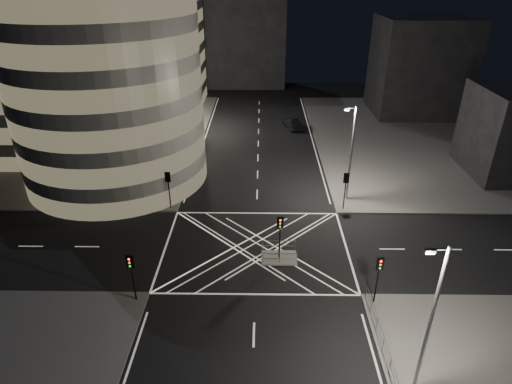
{
  "coord_description": "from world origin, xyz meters",
  "views": [
    {
      "loc": [
        0.42,
        -30.96,
        22.09
      ],
      "look_at": [
        -0.05,
        4.91,
        3.0
      ],
      "focal_mm": 30.0,
      "sensor_mm": 36.0,
      "label": 1
    }
  ],
  "objects_px": {
    "traffic_signal_fl": "(168,183)",
    "traffic_signal_nr": "(379,271)",
    "street_lamp_right_near": "(430,318)",
    "street_lamp_right_far": "(351,151)",
    "traffic_signal_fr": "(346,184)",
    "street_lamp_left_near": "(169,140)",
    "street_lamp_left_far": "(193,95)",
    "sedan": "(292,124)",
    "central_island": "(279,258)",
    "traffic_signal_nl": "(131,269)",
    "traffic_signal_island": "(280,230)"
  },
  "relations": [
    {
      "from": "traffic_signal_fl",
      "to": "traffic_signal_fr",
      "type": "distance_m",
      "value": 17.6
    },
    {
      "from": "traffic_signal_fl",
      "to": "sedan",
      "type": "height_order",
      "value": "traffic_signal_fl"
    },
    {
      "from": "traffic_signal_fl",
      "to": "street_lamp_right_far",
      "type": "xyz_separation_m",
      "value": [
        18.24,
        2.2,
        2.63
      ]
    },
    {
      "from": "central_island",
      "to": "traffic_signal_island",
      "type": "bearing_deg",
      "value": 0.0
    },
    {
      "from": "traffic_signal_fl",
      "to": "street_lamp_right_far",
      "type": "height_order",
      "value": "street_lamp_right_far"
    },
    {
      "from": "central_island",
      "to": "traffic_signal_fl",
      "type": "xyz_separation_m",
      "value": [
        -10.8,
        8.3,
        2.84
      ]
    },
    {
      "from": "traffic_signal_nr",
      "to": "street_lamp_right_far",
      "type": "xyz_separation_m",
      "value": [
        0.64,
        15.8,
        2.63
      ]
    },
    {
      "from": "traffic_signal_nr",
      "to": "street_lamp_right_near",
      "type": "distance_m",
      "value": 7.69
    },
    {
      "from": "street_lamp_right_far",
      "to": "street_lamp_right_near",
      "type": "relative_size",
      "value": 1.0
    },
    {
      "from": "central_island",
      "to": "traffic_signal_nl",
      "type": "relative_size",
      "value": 0.75
    },
    {
      "from": "traffic_signal_nl",
      "to": "sedan",
      "type": "height_order",
      "value": "traffic_signal_nl"
    },
    {
      "from": "traffic_signal_nl",
      "to": "street_lamp_left_far",
      "type": "xyz_separation_m",
      "value": [
        -0.64,
        36.8,
        2.63
      ]
    },
    {
      "from": "traffic_signal_fl",
      "to": "traffic_signal_nl",
      "type": "bearing_deg",
      "value": -90.0
    },
    {
      "from": "central_island",
      "to": "sedan",
      "type": "xyz_separation_m",
      "value": [
        3.11,
        32.87,
        0.67
      ]
    },
    {
      "from": "sedan",
      "to": "street_lamp_left_near",
      "type": "bearing_deg",
      "value": 36.52
    },
    {
      "from": "traffic_signal_fl",
      "to": "street_lamp_left_near",
      "type": "height_order",
      "value": "street_lamp_left_near"
    },
    {
      "from": "street_lamp_left_far",
      "to": "central_island",
      "type": "bearing_deg",
      "value": -70.05
    },
    {
      "from": "traffic_signal_island",
      "to": "street_lamp_left_near",
      "type": "xyz_separation_m",
      "value": [
        -11.44,
        13.5,
        2.63
      ]
    },
    {
      "from": "traffic_signal_island",
      "to": "traffic_signal_nr",
      "type": "bearing_deg",
      "value": -37.93
    },
    {
      "from": "traffic_signal_island",
      "to": "street_lamp_left_far",
      "type": "bearing_deg",
      "value": 109.95
    },
    {
      "from": "street_lamp_right_far",
      "to": "traffic_signal_nl",
      "type": "bearing_deg",
      "value": -139.09
    },
    {
      "from": "traffic_signal_nl",
      "to": "street_lamp_left_near",
      "type": "xyz_separation_m",
      "value": [
        -0.64,
        18.8,
        2.63
      ]
    },
    {
      "from": "street_lamp_left_near",
      "to": "traffic_signal_nl",
      "type": "bearing_deg",
      "value": -88.06
    },
    {
      "from": "traffic_signal_fl",
      "to": "traffic_signal_nr",
      "type": "height_order",
      "value": "same"
    },
    {
      "from": "central_island",
      "to": "sedan",
      "type": "distance_m",
      "value": 33.03
    },
    {
      "from": "central_island",
      "to": "traffic_signal_fr",
      "type": "relative_size",
      "value": 0.75
    },
    {
      "from": "street_lamp_left_far",
      "to": "street_lamp_right_far",
      "type": "bearing_deg",
      "value": -48.06
    },
    {
      "from": "street_lamp_left_near",
      "to": "sedan",
      "type": "height_order",
      "value": "street_lamp_left_near"
    },
    {
      "from": "street_lamp_right_near",
      "to": "sedan",
      "type": "xyz_separation_m",
      "value": [
        -4.33,
        45.37,
        -4.79
      ]
    },
    {
      "from": "traffic_signal_nl",
      "to": "traffic_signal_island",
      "type": "height_order",
      "value": "same"
    },
    {
      "from": "traffic_signal_fr",
      "to": "central_island",
      "type": "bearing_deg",
      "value": -129.33
    },
    {
      "from": "central_island",
      "to": "traffic_signal_nr",
      "type": "xyz_separation_m",
      "value": [
        6.8,
        -5.3,
        2.84
      ]
    },
    {
      "from": "traffic_signal_fl",
      "to": "street_lamp_left_near",
      "type": "distance_m",
      "value": 5.86
    },
    {
      "from": "traffic_signal_fr",
      "to": "street_lamp_right_far",
      "type": "height_order",
      "value": "street_lamp_right_far"
    },
    {
      "from": "central_island",
      "to": "street_lamp_left_near",
      "type": "distance_m",
      "value": 18.52
    },
    {
      "from": "central_island",
      "to": "street_lamp_left_far",
      "type": "distance_m",
      "value": 33.95
    },
    {
      "from": "traffic_signal_fl",
      "to": "street_lamp_left_far",
      "type": "distance_m",
      "value": 23.36
    },
    {
      "from": "street_lamp_right_near",
      "to": "traffic_signal_fl",
      "type": "bearing_deg",
      "value": 131.24
    },
    {
      "from": "traffic_signal_fr",
      "to": "street_lamp_right_far",
      "type": "distance_m",
      "value": 3.48
    },
    {
      "from": "traffic_signal_nl",
      "to": "traffic_signal_fr",
      "type": "xyz_separation_m",
      "value": [
        17.6,
        13.6,
        0.0
      ]
    },
    {
      "from": "central_island",
      "to": "street_lamp_right_near",
      "type": "height_order",
      "value": "street_lamp_right_near"
    },
    {
      "from": "traffic_signal_fl",
      "to": "street_lamp_right_far",
      "type": "bearing_deg",
      "value": 6.88
    },
    {
      "from": "street_lamp_left_near",
      "to": "traffic_signal_nr",
      "type": "bearing_deg",
      "value": -45.87
    },
    {
      "from": "street_lamp_left_far",
      "to": "sedan",
      "type": "xyz_separation_m",
      "value": [
        14.54,
        1.37,
        -4.79
      ]
    },
    {
      "from": "street_lamp_right_far",
      "to": "sedan",
      "type": "xyz_separation_m",
      "value": [
        -4.33,
        22.37,
        -4.79
      ]
    },
    {
      "from": "traffic_signal_fl",
      "to": "traffic_signal_island",
      "type": "relative_size",
      "value": 1.0
    },
    {
      "from": "traffic_signal_nl",
      "to": "traffic_signal_nr",
      "type": "xyz_separation_m",
      "value": [
        17.6,
        0.0,
        0.0
      ]
    },
    {
      "from": "street_lamp_left_near",
      "to": "traffic_signal_fl",
      "type": "bearing_deg",
      "value": -83.03
    },
    {
      "from": "traffic_signal_island",
      "to": "street_lamp_right_near",
      "type": "xyz_separation_m",
      "value": [
        7.44,
        -12.5,
        2.63
      ]
    },
    {
      "from": "traffic_signal_island",
      "to": "street_lamp_right_far",
      "type": "relative_size",
      "value": 0.4
    }
  ]
}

